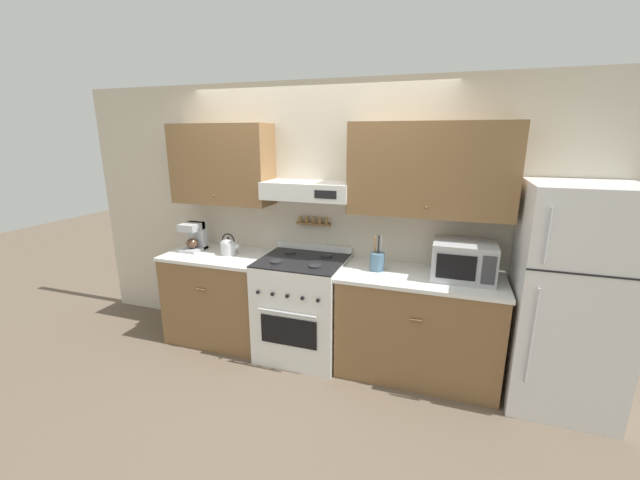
{
  "coord_description": "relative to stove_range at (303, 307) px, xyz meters",
  "views": [
    {
      "loc": [
        1.26,
        -2.88,
        2.06
      ],
      "look_at": [
        0.19,
        0.28,
        1.17
      ],
      "focal_mm": 22.0,
      "sensor_mm": 36.0,
      "label": 1
    }
  ],
  "objects": [
    {
      "name": "ground_plane",
      "position": [
        0.0,
        -0.31,
        -0.48
      ],
      "size": [
        16.0,
        16.0,
        0.0
      ],
      "primitive_type": "plane",
      "color": "brown"
    },
    {
      "name": "counter_right",
      "position": [
        1.07,
        0.03,
        -0.02
      ],
      "size": [
        1.36,
        0.68,
        0.92
      ],
      "color": "brown",
      "rests_on": "ground_plane"
    },
    {
      "name": "stove_range",
      "position": [
        0.0,
        0.0,
        0.0
      ],
      "size": [
        0.77,
        0.72,
        1.02
      ],
      "color": "white",
      "rests_on": "ground_plane"
    },
    {
      "name": "counter_left",
      "position": [
        -0.9,
        0.03,
        -0.02
      ],
      "size": [
        1.03,
        0.68,
        0.92
      ],
      "color": "brown",
      "rests_on": "ground_plane"
    },
    {
      "name": "coffee_maker",
      "position": [
        -1.21,
        0.07,
        0.58
      ],
      "size": [
        0.18,
        0.25,
        0.29
      ],
      "color": "#ADAFB5",
      "rests_on": "counter_left"
    },
    {
      "name": "microwave",
      "position": [
        1.39,
        0.06,
        0.59
      ],
      "size": [
        0.49,
        0.39,
        0.31
      ],
      "color": "#ADAFB5",
      "rests_on": "counter_right"
    },
    {
      "name": "wall_back",
      "position": [
        0.08,
        0.31,
        0.98
      ],
      "size": [
        5.2,
        0.46,
        2.55
      ],
      "color": "beige",
      "rests_on": "ground_plane"
    },
    {
      "name": "refrigerator",
      "position": [
        2.16,
        -0.01,
        0.39
      ],
      "size": [
        0.76,
        0.73,
        1.74
      ],
      "color": "white",
      "rests_on": "ground_plane"
    },
    {
      "name": "utensil_crock",
      "position": [
        0.69,
        0.04,
        0.52
      ],
      "size": [
        0.13,
        0.13,
        0.31
      ],
      "color": "slate",
      "rests_on": "counter_right"
    },
    {
      "name": "tea_kettle",
      "position": [
        -0.79,
        0.04,
        0.52
      ],
      "size": [
        0.21,
        0.16,
        0.22
      ],
      "color": "#B7B7BC",
      "rests_on": "counter_left"
    }
  ]
}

